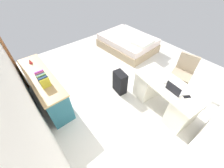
# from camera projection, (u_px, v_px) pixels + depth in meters

# --- Properties ---
(ground_plane) EXTENTS (5.61, 5.61, 0.00)m
(ground_plane) POSITION_uv_depth(u_px,v_px,m) (122.00, 78.00, 4.07)
(ground_plane) COLOR silver
(wall_back) EXTENTS (4.61, 0.10, 2.82)m
(wall_back) POSITION_uv_depth(u_px,v_px,m) (11.00, 73.00, 2.03)
(wall_back) COLOR silver
(wall_back) RESTS_ON ground_plane
(door_wooden) EXTENTS (0.88, 0.05, 2.04)m
(door_wooden) POSITION_uv_depth(u_px,v_px,m) (5.00, 47.00, 3.31)
(door_wooden) COLOR brown
(door_wooden) RESTS_ON ground_plane
(desk) EXTENTS (1.50, 0.81, 0.73)m
(desk) POSITION_uv_depth(u_px,v_px,m) (164.00, 96.00, 3.07)
(desk) COLOR silver
(desk) RESTS_ON ground_plane
(office_chair) EXTENTS (0.55, 0.55, 0.94)m
(office_chair) POSITION_uv_depth(u_px,v_px,m) (181.00, 75.00, 3.51)
(office_chair) COLOR black
(office_chair) RESTS_ON ground_plane
(credenza) EXTENTS (1.80, 0.48, 0.79)m
(credenza) POSITION_uv_depth(u_px,v_px,m) (46.00, 88.00, 3.21)
(credenza) COLOR #235B6B
(credenza) RESTS_ON ground_plane
(bed) EXTENTS (1.98, 1.51, 0.58)m
(bed) POSITION_uv_depth(u_px,v_px,m) (128.00, 43.00, 5.05)
(bed) COLOR tan
(bed) RESTS_ON ground_plane
(suitcase_black) EXTENTS (0.39, 0.27, 0.59)m
(suitcase_black) POSITION_uv_depth(u_px,v_px,m) (120.00, 82.00, 3.50)
(suitcase_black) COLOR black
(suitcase_black) RESTS_ON ground_plane
(laptop) EXTENTS (0.33, 0.25, 0.21)m
(laptop) POSITION_uv_depth(u_px,v_px,m) (174.00, 90.00, 2.66)
(laptop) COLOR #B7B7BC
(laptop) RESTS_ON desk
(computer_mouse) EXTENTS (0.07, 0.11, 0.03)m
(computer_mouse) POSITION_uv_depth(u_px,v_px,m) (165.00, 82.00, 2.86)
(computer_mouse) COLOR white
(computer_mouse) RESTS_ON desk
(cell_phone_near_laptop) EXTENTS (0.13, 0.15, 0.01)m
(cell_phone_near_laptop) POSITION_uv_depth(u_px,v_px,m) (187.00, 97.00, 2.60)
(cell_phone_near_laptop) COLOR black
(cell_phone_near_laptop) RESTS_ON desk
(book_row) EXTENTS (0.27, 0.17, 0.24)m
(book_row) POSITION_uv_depth(u_px,v_px,m) (43.00, 79.00, 2.69)
(book_row) COLOR gold
(book_row) RESTS_ON credenza
(figurine_small) EXTENTS (0.08, 0.08, 0.11)m
(figurine_small) POSITION_uv_depth(u_px,v_px,m) (30.00, 61.00, 3.20)
(figurine_small) COLOR red
(figurine_small) RESTS_ON credenza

